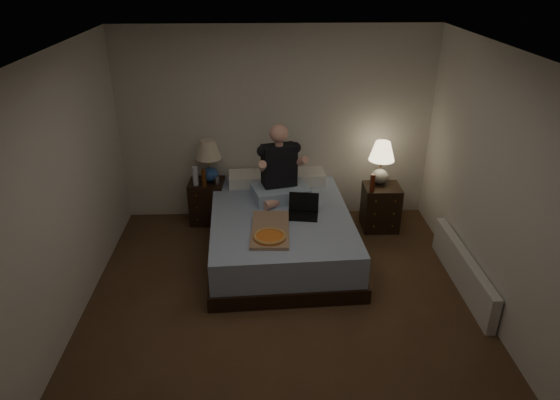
{
  "coord_description": "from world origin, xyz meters",
  "views": [
    {
      "loc": [
        -0.18,
        -3.9,
        3.2
      ],
      "look_at": [
        0.0,
        0.9,
        0.85
      ],
      "focal_mm": 32.0,
      "sensor_mm": 36.0,
      "label": 1
    }
  ],
  "objects_px": {
    "radiator": "(463,270)",
    "bed": "(280,233)",
    "nightstand_left": "(208,201)",
    "beer_bottle_left": "(204,178)",
    "lamp_left": "(209,161)",
    "beer_bottle_right": "(372,183)",
    "lamp_right": "(381,163)",
    "pizza_box": "(270,237)",
    "nightstand_right": "(381,207)",
    "soda_can": "(217,180)",
    "water_bottle": "(195,176)",
    "person": "(280,163)",
    "laptop": "(303,207)"
  },
  "relations": [
    {
      "from": "bed",
      "to": "beer_bottle_right",
      "type": "height_order",
      "value": "beer_bottle_right"
    },
    {
      "from": "soda_can",
      "to": "beer_bottle_left",
      "type": "height_order",
      "value": "beer_bottle_left"
    },
    {
      "from": "lamp_left",
      "to": "person",
      "type": "xyz_separation_m",
      "value": [
        0.89,
        -0.45,
        0.14
      ]
    },
    {
      "from": "nightstand_right",
      "to": "radiator",
      "type": "height_order",
      "value": "nightstand_right"
    },
    {
      "from": "radiator",
      "to": "lamp_left",
      "type": "bearing_deg",
      "value": 150.34
    },
    {
      "from": "bed",
      "to": "nightstand_right",
      "type": "height_order",
      "value": "nightstand_right"
    },
    {
      "from": "nightstand_left",
      "to": "beer_bottle_left",
      "type": "relative_size",
      "value": 2.5
    },
    {
      "from": "nightstand_right",
      "to": "radiator",
      "type": "relative_size",
      "value": 0.37
    },
    {
      "from": "lamp_left",
      "to": "lamp_right",
      "type": "bearing_deg",
      "value": -4.54
    },
    {
      "from": "water_bottle",
      "to": "beer_bottle_right",
      "type": "distance_m",
      "value": 2.22
    },
    {
      "from": "beer_bottle_right",
      "to": "pizza_box",
      "type": "xyz_separation_m",
      "value": [
        -1.28,
        -1.04,
        -0.13
      ]
    },
    {
      "from": "nightstand_left",
      "to": "pizza_box",
      "type": "bearing_deg",
      "value": -58.16
    },
    {
      "from": "nightstand_left",
      "to": "nightstand_right",
      "type": "bearing_deg",
      "value": -3.6
    },
    {
      "from": "water_bottle",
      "to": "laptop",
      "type": "distance_m",
      "value": 1.55
    },
    {
      "from": "beer_bottle_right",
      "to": "radiator",
      "type": "relative_size",
      "value": 0.14
    },
    {
      "from": "beer_bottle_left",
      "to": "radiator",
      "type": "bearing_deg",
      "value": -26.64
    },
    {
      "from": "nightstand_right",
      "to": "lamp_left",
      "type": "relative_size",
      "value": 1.05
    },
    {
      "from": "nightstand_left",
      "to": "lamp_left",
      "type": "height_order",
      "value": "lamp_left"
    },
    {
      "from": "nightstand_right",
      "to": "soda_can",
      "type": "relative_size",
      "value": 5.88
    },
    {
      "from": "nightstand_left",
      "to": "water_bottle",
      "type": "distance_m",
      "value": 0.44
    },
    {
      "from": "beer_bottle_right",
      "to": "laptop",
      "type": "height_order",
      "value": "beer_bottle_right"
    },
    {
      "from": "soda_can",
      "to": "nightstand_right",
      "type": "bearing_deg",
      "value": -4.98
    },
    {
      "from": "bed",
      "to": "person",
      "type": "relative_size",
      "value": 2.28
    },
    {
      "from": "nightstand_right",
      "to": "soda_can",
      "type": "xyz_separation_m",
      "value": [
        -2.1,
        0.18,
        0.33
      ]
    },
    {
      "from": "bed",
      "to": "beer_bottle_right",
      "type": "bearing_deg",
      "value": 16.93
    },
    {
      "from": "water_bottle",
      "to": "radiator",
      "type": "relative_size",
      "value": 0.16
    },
    {
      "from": "nightstand_right",
      "to": "person",
      "type": "distance_m",
      "value": 1.49
    },
    {
      "from": "beer_bottle_right",
      "to": "laptop",
      "type": "bearing_deg",
      "value": -149.66
    },
    {
      "from": "beer_bottle_left",
      "to": "beer_bottle_right",
      "type": "distance_m",
      "value": 2.1
    },
    {
      "from": "nightstand_right",
      "to": "pizza_box",
      "type": "bearing_deg",
      "value": -139.8
    },
    {
      "from": "nightstand_left",
      "to": "lamp_left",
      "type": "xyz_separation_m",
      "value": [
        0.05,
        0.0,
        0.57
      ]
    },
    {
      "from": "beer_bottle_right",
      "to": "soda_can",
      "type": "bearing_deg",
      "value": 170.32
    },
    {
      "from": "beer_bottle_right",
      "to": "radiator",
      "type": "distance_m",
      "value": 1.49
    },
    {
      "from": "pizza_box",
      "to": "beer_bottle_right",
      "type": "bearing_deg",
      "value": 41.91
    },
    {
      "from": "beer_bottle_left",
      "to": "pizza_box",
      "type": "distance_m",
      "value": 1.53
    },
    {
      "from": "pizza_box",
      "to": "radiator",
      "type": "bearing_deg",
      "value": -0.84
    },
    {
      "from": "beer_bottle_left",
      "to": "beer_bottle_right",
      "type": "relative_size",
      "value": 1.0
    },
    {
      "from": "beer_bottle_right",
      "to": "person",
      "type": "relative_size",
      "value": 0.25
    },
    {
      "from": "pizza_box",
      "to": "radiator",
      "type": "distance_m",
      "value": 2.09
    },
    {
      "from": "laptop",
      "to": "radiator",
      "type": "distance_m",
      "value": 1.84
    },
    {
      "from": "lamp_right",
      "to": "radiator",
      "type": "height_order",
      "value": "lamp_right"
    },
    {
      "from": "nightstand_left",
      "to": "pizza_box",
      "type": "distance_m",
      "value": 1.69
    },
    {
      "from": "lamp_right",
      "to": "lamp_left",
      "type": "bearing_deg",
      "value": 175.46
    },
    {
      "from": "lamp_right",
      "to": "pizza_box",
      "type": "distance_m",
      "value": 1.95
    },
    {
      "from": "lamp_left",
      "to": "water_bottle",
      "type": "bearing_deg",
      "value": -147.26
    },
    {
      "from": "radiator",
      "to": "bed",
      "type": "bearing_deg",
      "value": 158.33
    },
    {
      "from": "soda_can",
      "to": "beer_bottle_right",
      "type": "bearing_deg",
      "value": -9.68
    },
    {
      "from": "nightstand_left",
      "to": "lamp_right",
      "type": "xyz_separation_m",
      "value": [
        2.23,
        -0.17,
        0.58
      ]
    },
    {
      "from": "pizza_box",
      "to": "radiator",
      "type": "xyz_separation_m",
      "value": [
        2.05,
        -0.13,
        -0.37
      ]
    },
    {
      "from": "nightstand_right",
      "to": "beer_bottle_right",
      "type": "relative_size",
      "value": 2.55
    }
  ]
}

